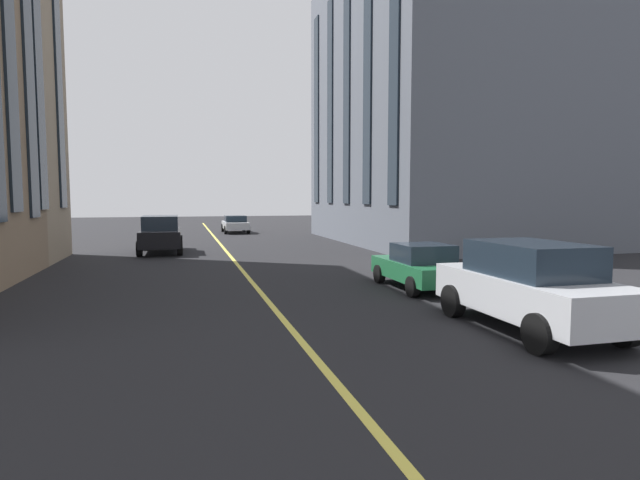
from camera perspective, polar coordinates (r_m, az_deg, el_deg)
lane_centre_line at (r=18.05m, az=-7.62°, el=-4.35°), size 80.00×0.16×0.01m
car_green_near at (r=16.47m, az=10.93°, el=-2.82°), size 3.90×1.89×1.40m
car_silver_oncoming at (r=41.86m, az=-9.24°, el=1.75°), size 4.40×1.95×1.37m
car_black_trailing at (r=27.78m, az=-17.00°, el=0.67°), size 4.70×2.14×1.88m
car_silver_mid at (r=11.99m, az=21.96°, el=-4.60°), size 4.70×2.14×1.88m
building_right_near at (r=34.86m, az=13.79°, el=14.32°), size 17.96×13.39×17.44m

